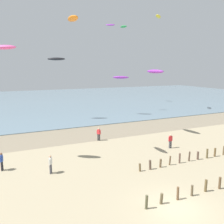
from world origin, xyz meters
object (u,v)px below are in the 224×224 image
Objects in this scene: kite_aloft_1 at (158,16)px; person_mid_beach at (170,141)px; kite_aloft_0 at (155,71)px; kite_aloft_4 at (56,59)px; person_left_flank at (50,164)px; kite_aloft_3 at (3,47)px; person_nearest_camera at (2,161)px; kite_aloft_5 at (73,19)px; person_by_waterline at (99,134)px; kite_aloft_2 at (123,27)px; kite_aloft_7 at (121,77)px; kite_aloft_6 at (110,25)px.

person_mid_beach is at bearing -169.21° from kite_aloft_1.
kite_aloft_4 reaches higher than kite_aloft_0.
kite_aloft_3 is at bearing 127.83° from person_left_flank.
person_nearest_camera is at bearing 175.83° from person_mid_beach.
kite_aloft_5 is (-12.64, -4.31, 5.12)m from kite_aloft_0.
kite_aloft_0 is (19.83, 4.68, 7.95)m from person_nearest_camera.
kite_aloft_4 is at bearing 75.72° from person_left_flank.
person_nearest_camera and person_by_waterline have the same top height.
kite_aloft_1 reaches higher than kite_aloft_2.
person_by_waterline is 0.55× the size of kite_aloft_1.
kite_aloft_7 is (10.18, 14.00, 6.63)m from person_by_waterline.
person_nearest_camera is 0.56× the size of kite_aloft_4.
kite_aloft_6 is (9.77, 17.93, 16.92)m from person_by_waterline.
kite_aloft_4 reaches higher than person_left_flank.
kite_aloft_7 is (12.22, -0.41, -3.33)m from kite_aloft_4.
kite_aloft_4 is 1.64× the size of kite_aloft_6.
person_nearest_camera is at bearing 97.93° from kite_aloft_0.
person_nearest_camera is 29.66m from kite_aloft_7.
person_left_flank is 40.50m from kite_aloft_1.
kite_aloft_7 is at bearing 20.54° from kite_aloft_4.
kite_aloft_6 is 0.60× the size of kite_aloft_7.
person_left_flank is (-14.17, -1.20, 0.00)m from person_mid_beach.
kite_aloft_2 is at bearing -24.67° from kite_aloft_0.
kite_aloft_2 reaches higher than kite_aloft_0.
kite_aloft_0 is 22.49m from kite_aloft_1.
kite_aloft_3 is 27.54m from kite_aloft_7.
kite_aloft_1 is at bearing 38.51° from person_by_waterline.
person_nearest_camera is 41.97m from kite_aloft_1.
kite_aloft_3 is (-10.69, -3.60, 10.27)m from person_by_waterline.
kite_aloft_2 is 0.85× the size of kite_aloft_7.
kite_aloft_4 is (-20.78, -15.15, -8.92)m from kite_aloft_2.
kite_aloft_0 is 1.07× the size of kite_aloft_4.
kite_aloft_1 is (19.66, 15.64, 18.92)m from person_by_waterline.
kite_aloft_3 is at bearing -161.40° from person_by_waterline.
person_nearest_camera is 1.00× the size of person_left_flank.
kite_aloft_0 is 33.53m from kite_aloft_2.
person_left_flank is 0.70× the size of kite_aloft_5.
kite_aloft_0 is at bearing -32.66° from kite_aloft_4.
person_mid_beach is 10.11m from kite_aloft_0.
kite_aloft_0 reaches higher than kite_aloft_7.
kite_aloft_2 is (10.50, 29.91, 10.92)m from kite_aloft_0.
kite_aloft_1 is at bearing 67.00° from kite_aloft_3.
person_mid_beach is at bearing 4.86° from person_left_flank.
person_nearest_camera and person_mid_beach have the same top height.
person_mid_beach is at bearing -67.05° from kite_aloft_7.
kite_aloft_3 is (-17.24, 2.75, 10.27)m from person_mid_beach.
kite_aloft_1 is 1.01× the size of kite_aloft_4.
person_by_waterline is at bearing 53.23° from kite_aloft_3.
kite_aloft_1 is at bearing 25.71° from kite_aloft_4.
kite_aloft_6 is at bearing -32.02° from kite_aloft_5.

